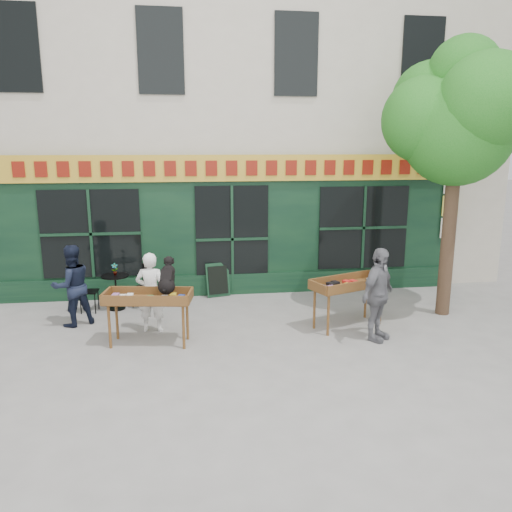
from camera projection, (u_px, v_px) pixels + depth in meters
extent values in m
plane|color=slate|center=(243.00, 328.00, 9.78)|extent=(80.00, 80.00, 0.00)
cube|color=beige|center=(220.00, 93.00, 14.50)|extent=(14.00, 7.00, 10.00)
cube|color=black|center=(232.00, 228.00, 11.78)|extent=(11.00, 0.16, 3.20)
cube|color=gold|center=(232.00, 168.00, 11.36)|extent=(11.00, 0.06, 0.60)
cube|color=maroon|center=(232.00, 168.00, 11.32)|extent=(9.60, 0.03, 0.34)
cube|color=black|center=(233.00, 284.00, 11.97)|extent=(11.00, 0.10, 0.50)
cube|color=black|center=(232.00, 239.00, 11.73)|extent=(1.70, 0.05, 2.50)
cube|color=black|center=(91.00, 234.00, 11.27)|extent=(2.20, 0.05, 2.00)
cube|color=black|center=(363.00, 228.00, 12.11)|extent=(2.20, 0.05, 2.00)
cube|color=silver|center=(448.00, 228.00, 12.40)|extent=(0.42, 0.02, 0.50)
cube|color=#E5D14C|center=(450.00, 206.00, 12.28)|extent=(0.42, 0.02, 0.50)
cube|color=silver|center=(452.00, 183.00, 12.16)|extent=(0.42, 0.02, 0.50)
cylinder|color=#382619|center=(449.00, 230.00, 10.25)|extent=(0.28, 0.28, 3.60)
sphere|color=#176016|center=(457.00, 130.00, 9.82)|extent=(2.20, 2.20, 2.20)
sphere|color=#176016|center=(483.00, 115.00, 10.14)|extent=(1.80, 1.80, 1.80)
sphere|color=#176016|center=(425.00, 120.00, 9.89)|extent=(1.70, 1.70, 1.70)
sphere|color=#176016|center=(487.00, 101.00, 9.16)|extent=(1.80, 1.80, 1.80)
sphere|color=#176016|center=(431.00, 101.00, 10.23)|extent=(1.60, 1.60, 1.60)
sphere|color=#176016|center=(464.00, 72.00, 9.69)|extent=(1.40, 1.40, 1.40)
cylinder|color=brown|center=(109.00, 327.00, 8.72)|extent=(0.05, 0.05, 0.80)
cylinder|color=brown|center=(183.00, 327.00, 8.70)|extent=(0.05, 0.05, 0.80)
cylinder|color=brown|center=(117.00, 318.00, 9.15)|extent=(0.05, 0.05, 0.80)
cylinder|color=brown|center=(187.00, 319.00, 9.13)|extent=(0.05, 0.05, 0.80)
cube|color=brown|center=(148.00, 300.00, 8.83)|extent=(1.57, 0.80, 0.05)
cube|color=brown|center=(144.00, 301.00, 8.53)|extent=(1.49, 0.27, 0.18)
cube|color=brown|center=(152.00, 291.00, 9.10)|extent=(1.49, 0.27, 0.18)
cube|color=brown|center=(148.00, 297.00, 8.82)|extent=(1.35, 0.59, 0.06)
imported|color=white|center=(151.00, 292.00, 9.47)|extent=(0.61, 0.45, 1.55)
cylinder|color=brown|center=(328.00, 315.00, 9.31)|extent=(0.05, 0.05, 0.80)
cylinder|color=brown|center=(381.00, 305.00, 9.93)|extent=(0.05, 0.05, 0.80)
cylinder|color=brown|center=(314.00, 309.00, 9.68)|extent=(0.05, 0.05, 0.80)
cylinder|color=brown|center=(366.00, 299.00, 10.30)|extent=(0.05, 0.05, 0.80)
cube|color=brown|center=(349.00, 286.00, 9.71)|extent=(1.61, 1.09, 0.05)
cube|color=brown|center=(359.00, 286.00, 9.45)|extent=(1.41, 0.59, 0.18)
cube|color=brown|center=(339.00, 279.00, 9.94)|extent=(1.41, 0.59, 0.18)
cube|color=brown|center=(349.00, 283.00, 9.70)|extent=(1.36, 0.85, 0.06)
imported|color=slate|center=(378.00, 295.00, 9.02)|extent=(1.03, 0.98, 1.72)
cylinder|color=black|center=(117.00, 308.00, 10.92)|extent=(0.36, 0.36, 0.03)
cylinder|color=black|center=(116.00, 292.00, 10.84)|extent=(0.04, 0.04, 0.72)
cylinder|color=black|center=(115.00, 276.00, 10.76)|extent=(0.60, 0.60, 0.03)
cube|color=black|center=(89.00, 292.00, 10.65)|extent=(0.38, 0.38, 0.03)
cube|color=black|center=(80.00, 280.00, 10.59)|extent=(0.05, 0.36, 0.50)
cylinder|color=black|center=(95.00, 304.00, 10.57)|extent=(0.02, 0.02, 0.44)
cylinder|color=black|center=(98.00, 300.00, 10.86)|extent=(0.02, 0.02, 0.44)
cylinder|color=black|center=(81.00, 304.00, 10.55)|extent=(0.02, 0.02, 0.44)
cylinder|color=black|center=(84.00, 300.00, 10.84)|extent=(0.02, 0.02, 0.44)
cube|color=black|center=(142.00, 288.00, 10.94)|extent=(0.51, 0.51, 0.03)
cube|color=black|center=(148.00, 275.00, 11.02)|extent=(0.26, 0.29, 0.50)
cylinder|color=black|center=(133.00, 298.00, 10.98)|extent=(0.02, 0.02, 0.44)
cylinder|color=black|center=(141.00, 301.00, 10.79)|extent=(0.02, 0.02, 0.44)
cylinder|color=black|center=(144.00, 295.00, 11.20)|extent=(0.02, 0.02, 0.44)
cylinder|color=black|center=(152.00, 297.00, 11.01)|extent=(0.02, 0.02, 0.44)
imported|color=gray|center=(115.00, 269.00, 10.73)|extent=(0.16, 0.12, 0.26)
imported|color=black|center=(72.00, 286.00, 9.78)|extent=(0.99, 0.94, 1.62)
cube|color=black|center=(218.00, 280.00, 11.78)|extent=(0.59, 0.31, 0.79)
cube|color=black|center=(218.00, 280.00, 11.76)|extent=(0.49, 0.27, 0.65)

